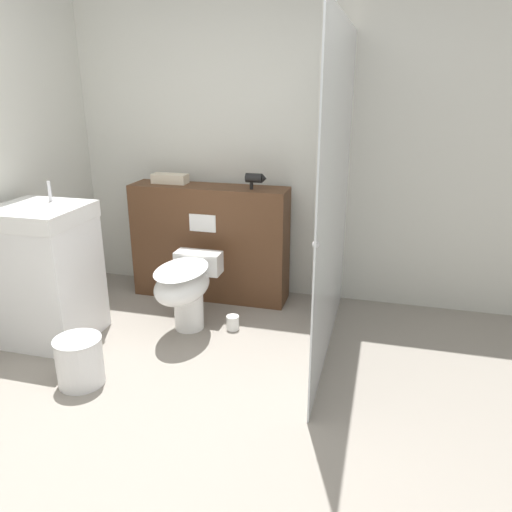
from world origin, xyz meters
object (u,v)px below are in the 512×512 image
object	(u,v)px
sink_vanity	(47,274)
hair_drier	(256,178)
toilet	(186,286)
waste_bin	(80,361)

from	to	relation	value
sink_vanity	hair_drier	world-z (taller)	sink_vanity
toilet	waste_bin	size ratio (longest dim) A/B	2.24
toilet	hair_drier	bearing A→B (deg)	59.94
toilet	hair_drier	xyz separation A→B (m)	(0.36, 0.62, 0.69)
toilet	waste_bin	world-z (taller)	toilet
waste_bin	sink_vanity	bearing A→B (deg)	138.22
hair_drier	toilet	bearing A→B (deg)	-120.06
sink_vanity	hair_drier	distance (m)	1.67
toilet	waste_bin	distance (m)	0.91
toilet	hair_drier	world-z (taller)	hair_drier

